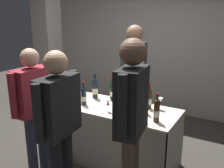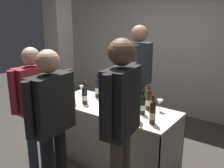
{
  "view_description": "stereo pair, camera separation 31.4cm",
  "coord_description": "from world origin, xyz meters",
  "px_view_note": "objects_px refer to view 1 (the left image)",
  "views": [
    {
      "loc": [
        1.52,
        -2.62,
        1.92
      ],
      "look_at": [
        0.0,
        0.0,
        1.07
      ],
      "focal_mm": 40.18,
      "sensor_mm": 36.0,
      "label": 1
    },
    {
      "loc": [
        1.78,
        -2.44,
        1.92
      ],
      "look_at": [
        0.0,
        0.0,
        1.07
      ],
      "focal_mm": 40.18,
      "sensor_mm": 36.0,
      "label": 2
    }
  ],
  "objects_px": {
    "display_bottle_0": "(144,103)",
    "wine_glass_near_taster": "(78,89)",
    "tasting_table": "(112,124)",
    "wine_glass_mid": "(108,103)",
    "concrete_pillar": "(48,41)",
    "featured_wine_bottle": "(71,93)",
    "flower_vase": "(139,109)",
    "wine_glass_near_vendor": "(160,101)",
    "vendor_presenter": "(134,72)",
    "taster_foreground_right": "(59,118)"
  },
  "relations": [
    {
      "from": "display_bottle_0",
      "to": "vendor_presenter",
      "type": "height_order",
      "value": "vendor_presenter"
    },
    {
      "from": "tasting_table",
      "to": "taster_foreground_right",
      "type": "relative_size",
      "value": 1.06
    },
    {
      "from": "vendor_presenter",
      "to": "taster_foreground_right",
      "type": "bearing_deg",
      "value": 3.6
    },
    {
      "from": "featured_wine_bottle",
      "to": "wine_glass_near_taster",
      "type": "height_order",
      "value": "featured_wine_bottle"
    },
    {
      "from": "concrete_pillar",
      "to": "wine_glass_mid",
      "type": "xyz_separation_m",
      "value": [
        1.94,
        -1.04,
        -0.56
      ]
    },
    {
      "from": "display_bottle_0",
      "to": "taster_foreground_right",
      "type": "height_order",
      "value": "taster_foreground_right"
    },
    {
      "from": "wine_glass_near_vendor",
      "to": "vendor_presenter",
      "type": "xyz_separation_m",
      "value": [
        -0.6,
        0.5,
        0.2
      ]
    },
    {
      "from": "tasting_table",
      "to": "taster_foreground_right",
      "type": "xyz_separation_m",
      "value": [
        -0.02,
        -0.96,
        0.44
      ]
    },
    {
      "from": "wine_glass_near_taster",
      "to": "vendor_presenter",
      "type": "distance_m",
      "value": 0.87
    },
    {
      "from": "concrete_pillar",
      "to": "tasting_table",
      "type": "relative_size",
      "value": 1.68
    },
    {
      "from": "tasting_table",
      "to": "flower_vase",
      "type": "distance_m",
      "value": 0.63
    },
    {
      "from": "concrete_pillar",
      "to": "vendor_presenter",
      "type": "height_order",
      "value": "concrete_pillar"
    },
    {
      "from": "taster_foreground_right",
      "to": "wine_glass_near_vendor",
      "type": "bearing_deg",
      "value": -30.95
    },
    {
      "from": "tasting_table",
      "to": "wine_glass_mid",
      "type": "xyz_separation_m",
      "value": [
        0.04,
        -0.17,
        0.35
      ]
    },
    {
      "from": "display_bottle_0",
      "to": "taster_foreground_right",
      "type": "relative_size",
      "value": 0.19
    },
    {
      "from": "wine_glass_near_vendor",
      "to": "taster_foreground_right",
      "type": "xyz_separation_m",
      "value": [
        -0.59,
        -1.18,
        0.09
      ]
    },
    {
      "from": "tasting_table",
      "to": "wine_glass_near_taster",
      "type": "height_order",
      "value": "wine_glass_near_taster"
    },
    {
      "from": "vendor_presenter",
      "to": "wine_glass_near_vendor",
      "type": "bearing_deg",
      "value": 53.51
    },
    {
      "from": "wine_glass_mid",
      "to": "flower_vase",
      "type": "distance_m",
      "value": 0.43
    },
    {
      "from": "display_bottle_0",
      "to": "wine_glass_near_taster",
      "type": "relative_size",
      "value": 2.12
    },
    {
      "from": "featured_wine_bottle",
      "to": "wine_glass_near_vendor",
      "type": "bearing_deg",
      "value": 20.53
    },
    {
      "from": "display_bottle_0",
      "to": "taster_foreground_right",
      "type": "bearing_deg",
      "value": -115.35
    },
    {
      "from": "concrete_pillar",
      "to": "wine_glass_near_taster",
      "type": "bearing_deg",
      "value": -30.65
    },
    {
      "from": "flower_vase",
      "to": "vendor_presenter",
      "type": "relative_size",
      "value": 0.23
    },
    {
      "from": "concrete_pillar",
      "to": "featured_wine_bottle",
      "type": "bearing_deg",
      "value": -37.33
    },
    {
      "from": "wine_glass_near_taster",
      "to": "taster_foreground_right",
      "type": "height_order",
      "value": "taster_foreground_right"
    },
    {
      "from": "wine_glass_mid",
      "to": "flower_vase",
      "type": "relative_size",
      "value": 0.37
    },
    {
      "from": "wine_glass_near_vendor",
      "to": "taster_foreground_right",
      "type": "distance_m",
      "value": 1.32
    },
    {
      "from": "wine_glass_mid",
      "to": "flower_vase",
      "type": "bearing_deg",
      "value": -4.29
    },
    {
      "from": "tasting_table",
      "to": "wine_glass_near_vendor",
      "type": "distance_m",
      "value": 0.7
    },
    {
      "from": "vendor_presenter",
      "to": "wine_glass_near_taster",
      "type": "bearing_deg",
      "value": -43.09
    },
    {
      "from": "display_bottle_0",
      "to": "wine_glass_mid",
      "type": "distance_m",
      "value": 0.44
    },
    {
      "from": "tasting_table",
      "to": "wine_glass_near_taster",
      "type": "distance_m",
      "value": 0.74
    },
    {
      "from": "wine_glass_mid",
      "to": "display_bottle_0",
      "type": "bearing_deg",
      "value": 24.14
    },
    {
      "from": "display_bottle_0",
      "to": "wine_glass_near_taster",
      "type": "height_order",
      "value": "display_bottle_0"
    },
    {
      "from": "featured_wine_bottle",
      "to": "tasting_table",
      "type": "bearing_deg",
      "value": 20.43
    },
    {
      "from": "featured_wine_bottle",
      "to": "vendor_presenter",
      "type": "bearing_deg",
      "value": 62.07
    },
    {
      "from": "flower_vase",
      "to": "vendor_presenter",
      "type": "xyz_separation_m",
      "value": [
        -0.5,
        0.91,
        0.18
      ]
    },
    {
      "from": "featured_wine_bottle",
      "to": "flower_vase",
      "type": "bearing_deg",
      "value": -0.72
    },
    {
      "from": "tasting_table",
      "to": "flower_vase",
      "type": "relative_size",
      "value": 4.18
    },
    {
      "from": "vendor_presenter",
      "to": "tasting_table",
      "type": "bearing_deg",
      "value": 5.89
    },
    {
      "from": "wine_glass_mid",
      "to": "wine_glass_near_taster",
      "type": "bearing_deg",
      "value": 156.69
    },
    {
      "from": "display_bottle_0",
      "to": "vendor_presenter",
      "type": "xyz_separation_m",
      "value": [
        -0.47,
        0.7,
        0.18
      ]
    },
    {
      "from": "concrete_pillar",
      "to": "featured_wine_bottle",
      "type": "relative_size",
      "value": 7.98
    },
    {
      "from": "flower_vase",
      "to": "taster_foreground_right",
      "type": "xyz_separation_m",
      "value": [
        -0.49,
        -0.76,
        0.07
      ]
    },
    {
      "from": "wine_glass_near_vendor",
      "to": "vendor_presenter",
      "type": "height_order",
      "value": "vendor_presenter"
    },
    {
      "from": "wine_glass_near_taster",
      "to": "featured_wine_bottle",
      "type": "bearing_deg",
      "value": -67.0
    },
    {
      "from": "wine_glass_mid",
      "to": "concrete_pillar",
      "type": "bearing_deg",
      "value": 151.84
    },
    {
      "from": "wine_glass_mid",
      "to": "vendor_presenter",
      "type": "distance_m",
      "value": 0.9
    },
    {
      "from": "flower_vase",
      "to": "wine_glass_near_vendor",
      "type": "bearing_deg",
      "value": 76.98
    }
  ]
}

